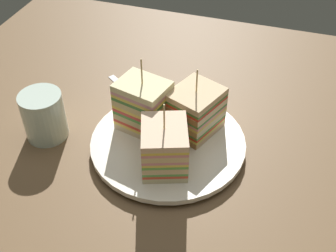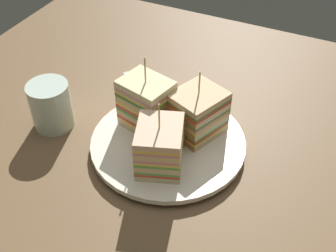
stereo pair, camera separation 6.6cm
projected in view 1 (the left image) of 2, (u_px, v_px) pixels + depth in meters
ground_plane at (168, 152)px, 69.70cm from camera, size 97.83×89.93×1.80cm
plate at (168, 143)px, 68.46cm from camera, size 24.44×24.44×1.61cm
sandwich_wedge_0 at (164, 147)px, 61.90cm from camera, size 8.67×9.47×11.29cm
sandwich_wedge_1 at (195, 111)px, 67.71cm from camera, size 9.14×9.72×11.37cm
sandwich_wedge_2 at (144, 106)px, 67.76cm from camera, size 8.99×7.74×12.86cm
spoon at (145, 104)px, 76.89cm from camera, size 13.66×10.34×1.00cm
drinking_glass at (45, 119)px, 69.23cm from camera, size 6.78×6.78×8.02cm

